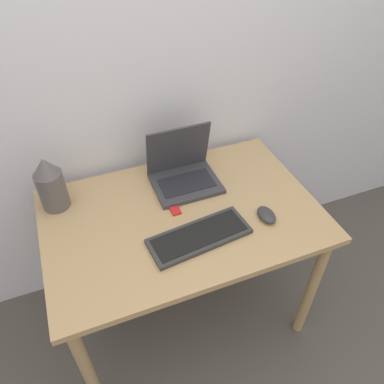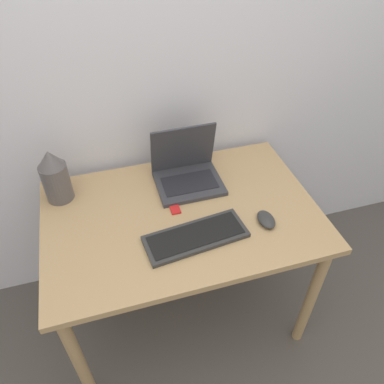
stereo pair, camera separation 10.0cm
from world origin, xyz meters
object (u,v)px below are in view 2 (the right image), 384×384
object	(u,v)px
vase	(55,176)
keyboard	(196,236)
mp3_player	(175,209)
laptop	(187,171)
mouse	(266,219)

from	to	relation	value
vase	keyboard	bearing A→B (deg)	-38.40
keyboard	mp3_player	size ratio (longest dim) A/B	7.73
vase	mp3_player	world-z (taller)	vase
laptop	mp3_player	xyz separation A→B (m)	(-0.10, -0.18, -0.05)
keyboard	mouse	world-z (taller)	mouse
mouse	vase	size ratio (longest dim) A/B	0.42
mp3_player	keyboard	bearing A→B (deg)	-77.67
laptop	keyboard	world-z (taller)	laptop
laptop	keyboard	xyz separation A→B (m)	(-0.06, -0.36, -0.05)
keyboard	laptop	bearing A→B (deg)	79.77
laptop	mouse	world-z (taller)	laptop
laptop	mouse	distance (m)	0.43
keyboard	mouse	distance (m)	0.30
keyboard	vase	xyz separation A→B (m)	(-0.51, 0.40, 0.11)
mouse	mp3_player	bearing A→B (deg)	152.77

